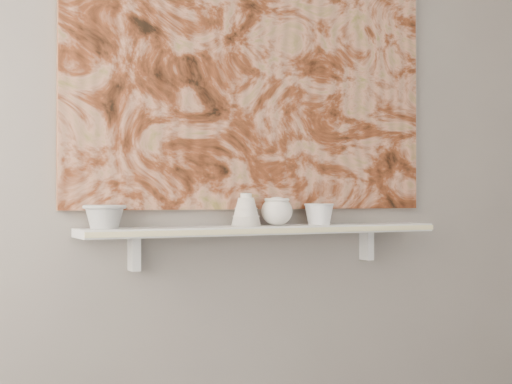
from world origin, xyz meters
TOP-DOWN VIEW (x-y plane):
  - wall_back at (0.00, 1.60)m, footprint 3.60×0.00m
  - shelf at (0.00, 1.51)m, footprint 1.40×0.18m
  - shelf_stripe at (0.00, 1.41)m, footprint 1.40×0.01m
  - bracket_left at (-0.49, 1.57)m, footprint 0.03×0.06m
  - bracket_right at (0.49, 1.57)m, footprint 0.03×0.06m
  - painting at (0.00, 1.59)m, footprint 1.50×0.02m
  - house_motif at (0.45, 1.57)m, footprint 0.09×0.00m
  - bowl_grey at (-0.61, 1.51)m, footprint 0.18×0.18m
  - cup_cream at (0.04, 1.51)m, footprint 0.14×0.14m
  - bell_vessel at (-0.09, 1.51)m, footprint 0.13×0.13m
  - bowl_white at (0.22, 1.51)m, footprint 0.12×0.12m

SIDE VIEW (x-z plane):
  - bracket_left at x=-0.49m, z-range 0.78..0.90m
  - bracket_right at x=0.49m, z-range 0.78..0.90m
  - shelf at x=0.00m, z-range 0.90..0.93m
  - shelf_stripe at x=0.00m, z-range 0.91..0.92m
  - bowl_grey at x=-0.61m, z-range 0.93..1.01m
  - bowl_white at x=0.22m, z-range 0.93..1.01m
  - cup_cream at x=0.04m, z-range 0.93..1.04m
  - bell_vessel at x=-0.09m, z-range 0.93..1.05m
  - house_motif at x=0.45m, z-range 1.19..1.27m
  - wall_back at x=0.00m, z-range -0.45..3.15m
  - painting at x=0.00m, z-range 0.99..2.09m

